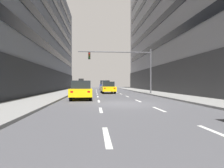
% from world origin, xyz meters
% --- Properties ---
extents(ground_plane, '(120.00, 120.00, 0.00)m').
position_xyz_m(ground_plane, '(0.00, 0.00, 0.00)').
color(ground_plane, '#515156').
extents(sidewalk_left, '(3.47, 80.00, 0.14)m').
position_xyz_m(sidewalk_left, '(-6.50, 0.00, 0.07)').
color(sidewalk_left, gray).
rests_on(sidewalk_left, ground).
extents(sidewalk_right, '(3.47, 80.00, 0.14)m').
position_xyz_m(sidewalk_right, '(6.50, 0.00, 0.07)').
color(sidewalk_right, gray).
rests_on(sidewalk_right, ground).
extents(lane_stripe_l1_s2, '(0.16, 2.00, 0.01)m').
position_xyz_m(lane_stripe_l1_s2, '(-1.59, -8.00, 0.00)').
color(lane_stripe_l1_s2, silver).
rests_on(lane_stripe_l1_s2, ground).
extents(lane_stripe_l1_s3, '(0.16, 2.00, 0.01)m').
position_xyz_m(lane_stripe_l1_s3, '(-1.59, -3.00, 0.00)').
color(lane_stripe_l1_s3, silver).
rests_on(lane_stripe_l1_s3, ground).
extents(lane_stripe_l1_s4, '(0.16, 2.00, 0.01)m').
position_xyz_m(lane_stripe_l1_s4, '(-1.59, 2.00, 0.00)').
color(lane_stripe_l1_s4, silver).
rests_on(lane_stripe_l1_s4, ground).
extents(lane_stripe_l1_s5, '(0.16, 2.00, 0.01)m').
position_xyz_m(lane_stripe_l1_s5, '(-1.59, 7.00, 0.00)').
color(lane_stripe_l1_s5, silver).
rests_on(lane_stripe_l1_s5, ground).
extents(lane_stripe_l1_s6, '(0.16, 2.00, 0.01)m').
position_xyz_m(lane_stripe_l1_s6, '(-1.59, 12.00, 0.00)').
color(lane_stripe_l1_s6, silver).
rests_on(lane_stripe_l1_s6, ground).
extents(lane_stripe_l1_s7, '(0.16, 2.00, 0.01)m').
position_xyz_m(lane_stripe_l1_s7, '(-1.59, 17.00, 0.00)').
color(lane_stripe_l1_s7, silver).
rests_on(lane_stripe_l1_s7, ground).
extents(lane_stripe_l1_s8, '(0.16, 2.00, 0.01)m').
position_xyz_m(lane_stripe_l1_s8, '(-1.59, 22.00, 0.00)').
color(lane_stripe_l1_s8, silver).
rests_on(lane_stripe_l1_s8, ground).
extents(lane_stripe_l1_s9, '(0.16, 2.00, 0.01)m').
position_xyz_m(lane_stripe_l1_s9, '(-1.59, 27.00, 0.00)').
color(lane_stripe_l1_s9, silver).
rests_on(lane_stripe_l1_s9, ground).
extents(lane_stripe_l1_s10, '(0.16, 2.00, 0.01)m').
position_xyz_m(lane_stripe_l1_s10, '(-1.59, 32.00, 0.00)').
color(lane_stripe_l1_s10, silver).
rests_on(lane_stripe_l1_s10, ground).
extents(lane_stripe_l2_s2, '(0.16, 2.00, 0.01)m').
position_xyz_m(lane_stripe_l2_s2, '(1.59, -8.00, 0.00)').
color(lane_stripe_l2_s2, silver).
rests_on(lane_stripe_l2_s2, ground).
extents(lane_stripe_l2_s3, '(0.16, 2.00, 0.01)m').
position_xyz_m(lane_stripe_l2_s3, '(1.59, -3.00, 0.00)').
color(lane_stripe_l2_s3, silver).
rests_on(lane_stripe_l2_s3, ground).
extents(lane_stripe_l2_s4, '(0.16, 2.00, 0.01)m').
position_xyz_m(lane_stripe_l2_s4, '(1.59, 2.00, 0.00)').
color(lane_stripe_l2_s4, silver).
rests_on(lane_stripe_l2_s4, ground).
extents(lane_stripe_l2_s5, '(0.16, 2.00, 0.01)m').
position_xyz_m(lane_stripe_l2_s5, '(1.59, 7.00, 0.00)').
color(lane_stripe_l2_s5, silver).
rests_on(lane_stripe_l2_s5, ground).
extents(lane_stripe_l2_s6, '(0.16, 2.00, 0.01)m').
position_xyz_m(lane_stripe_l2_s6, '(1.59, 12.00, 0.00)').
color(lane_stripe_l2_s6, silver).
rests_on(lane_stripe_l2_s6, ground).
extents(lane_stripe_l2_s7, '(0.16, 2.00, 0.01)m').
position_xyz_m(lane_stripe_l2_s7, '(1.59, 17.00, 0.00)').
color(lane_stripe_l2_s7, silver).
rests_on(lane_stripe_l2_s7, ground).
extents(lane_stripe_l2_s8, '(0.16, 2.00, 0.01)m').
position_xyz_m(lane_stripe_l2_s8, '(1.59, 22.00, 0.00)').
color(lane_stripe_l2_s8, silver).
rests_on(lane_stripe_l2_s8, ground).
extents(lane_stripe_l2_s9, '(0.16, 2.00, 0.01)m').
position_xyz_m(lane_stripe_l2_s9, '(1.59, 27.00, 0.00)').
color(lane_stripe_l2_s9, silver).
rests_on(lane_stripe_l2_s9, ground).
extents(lane_stripe_l2_s10, '(0.16, 2.00, 0.01)m').
position_xyz_m(lane_stripe_l2_s10, '(1.59, 32.00, 0.00)').
color(lane_stripe_l2_s10, silver).
rests_on(lane_stripe_l2_s10, ground).
extents(taxi_driving_0, '(2.06, 4.51, 1.84)m').
position_xyz_m(taxi_driving_0, '(-0.05, 13.78, 0.82)').
color(taxi_driving_0, black).
rests_on(taxi_driving_0, ground).
extents(car_driving_1, '(1.90, 4.28, 2.04)m').
position_xyz_m(car_driving_1, '(0.07, 28.52, 1.02)').
color(car_driving_1, black).
rests_on(car_driving_1, ground).
extents(taxi_driving_2, '(2.00, 4.48, 1.83)m').
position_xyz_m(taxi_driving_2, '(-3.09, 3.79, 0.82)').
color(taxi_driving_2, black).
rests_on(taxi_driving_2, ground).
extents(traffic_signal_0, '(9.20, 0.35, 5.62)m').
position_xyz_m(traffic_signal_0, '(2.18, 10.36, 4.10)').
color(traffic_signal_0, '#4C4C51').
rests_on(traffic_signal_0, sidewalk_right).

